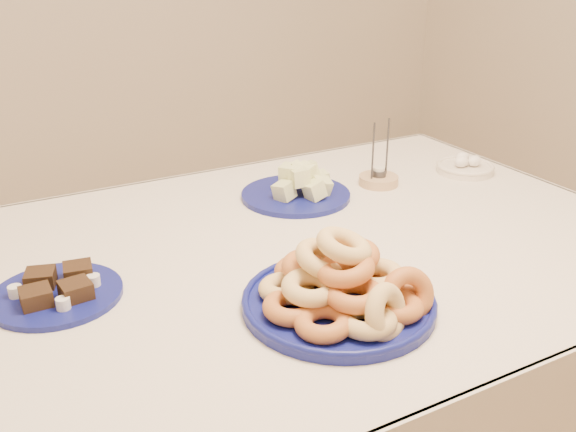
# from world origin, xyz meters

# --- Properties ---
(dining_table) EXTENTS (1.71, 1.11, 0.75)m
(dining_table) POSITION_xyz_m (0.00, 0.00, 0.64)
(dining_table) COLOR brown
(dining_table) RESTS_ON ground
(donut_platter) EXTENTS (0.43, 0.43, 0.16)m
(donut_platter) POSITION_xyz_m (-0.01, -0.26, 0.79)
(donut_platter) COLOR navy
(donut_platter) RESTS_ON dining_table
(melon_plate) EXTENTS (0.36, 0.36, 0.10)m
(melon_plate) POSITION_xyz_m (0.19, 0.24, 0.78)
(melon_plate) COLOR navy
(melon_plate) RESTS_ON dining_table
(brownie_plate) EXTENTS (0.24, 0.24, 0.04)m
(brownie_plate) POSITION_xyz_m (-0.45, 0.02, 0.76)
(brownie_plate) COLOR navy
(brownie_plate) RESTS_ON dining_table
(candle_holder) EXTENTS (0.13, 0.13, 0.18)m
(candle_holder) POSITION_xyz_m (0.43, 0.22, 0.77)
(candle_holder) COLOR tan
(candle_holder) RESTS_ON dining_table
(egg_bowl) EXTENTS (0.18, 0.18, 0.05)m
(egg_bowl) POSITION_xyz_m (0.71, 0.18, 0.77)
(egg_bowl) COLOR silver
(egg_bowl) RESTS_ON dining_table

